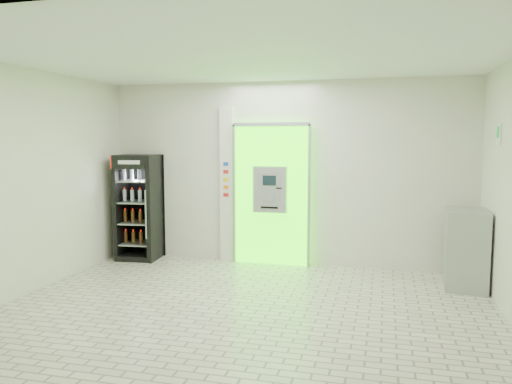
% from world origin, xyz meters
% --- Properties ---
extents(ground, '(6.00, 6.00, 0.00)m').
position_xyz_m(ground, '(0.00, 0.00, 0.00)').
color(ground, beige).
rests_on(ground, ground).
extents(room_shell, '(6.00, 6.00, 6.00)m').
position_xyz_m(room_shell, '(0.00, 0.00, 1.84)').
color(room_shell, silver).
rests_on(room_shell, ground).
extents(atm_assembly, '(1.30, 0.24, 2.33)m').
position_xyz_m(atm_assembly, '(-0.20, 2.41, 1.17)').
color(atm_assembly, '#2BF000').
rests_on(atm_assembly, ground).
extents(pillar, '(0.22, 0.11, 2.60)m').
position_xyz_m(pillar, '(-0.98, 2.45, 1.30)').
color(pillar, silver).
rests_on(pillar, ground).
extents(beverage_cooler, '(0.73, 0.67, 1.80)m').
position_xyz_m(beverage_cooler, '(-2.49, 2.20, 0.86)').
color(beverage_cooler, black).
rests_on(beverage_cooler, ground).
extents(steel_cabinet, '(0.60, 0.85, 1.09)m').
position_xyz_m(steel_cabinet, '(2.72, 1.79, 0.55)').
color(steel_cabinet, '#9C9EA3').
rests_on(steel_cabinet, ground).
extents(exit_sign, '(0.02, 0.22, 0.26)m').
position_xyz_m(exit_sign, '(2.99, 1.40, 2.12)').
color(exit_sign, white).
rests_on(exit_sign, room_shell).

